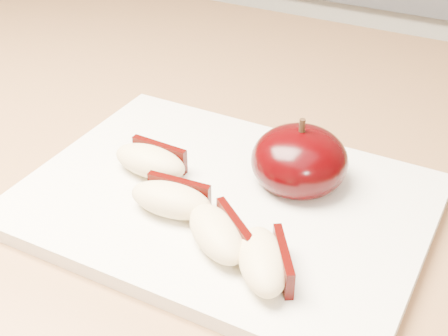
% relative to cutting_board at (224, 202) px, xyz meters
% --- Properties ---
extents(back_cabinet, '(2.40, 0.62, 0.94)m').
position_rel_cutting_board_xyz_m(back_cabinet, '(0.06, 0.79, -0.44)').
color(back_cabinet, silver).
rests_on(back_cabinet, ground).
extents(cutting_board, '(0.30, 0.22, 0.01)m').
position_rel_cutting_board_xyz_m(cutting_board, '(0.00, 0.00, 0.00)').
color(cutting_board, silver).
rests_on(cutting_board, island_counter).
extents(apple_half, '(0.08, 0.08, 0.06)m').
position_rel_cutting_board_xyz_m(apple_half, '(0.04, 0.04, 0.02)').
color(apple_half, black).
rests_on(apple_half, cutting_board).
extents(apple_wedge_a, '(0.06, 0.03, 0.02)m').
position_rel_cutting_board_xyz_m(apple_wedge_a, '(-0.06, 0.00, 0.02)').
color(apple_wedge_a, beige).
rests_on(apple_wedge_a, cutting_board).
extents(apple_wedge_b, '(0.06, 0.03, 0.02)m').
position_rel_cutting_board_xyz_m(apple_wedge_b, '(-0.02, -0.03, 0.02)').
color(apple_wedge_b, beige).
rests_on(apple_wedge_b, cutting_board).
extents(apple_wedge_c, '(0.07, 0.06, 0.02)m').
position_rel_cutting_board_xyz_m(apple_wedge_c, '(0.02, -0.05, 0.02)').
color(apple_wedge_c, beige).
rests_on(apple_wedge_c, cutting_board).
extents(apple_wedge_d, '(0.06, 0.07, 0.02)m').
position_rel_cutting_board_xyz_m(apple_wedge_d, '(0.06, -0.06, 0.02)').
color(apple_wedge_d, beige).
rests_on(apple_wedge_d, cutting_board).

